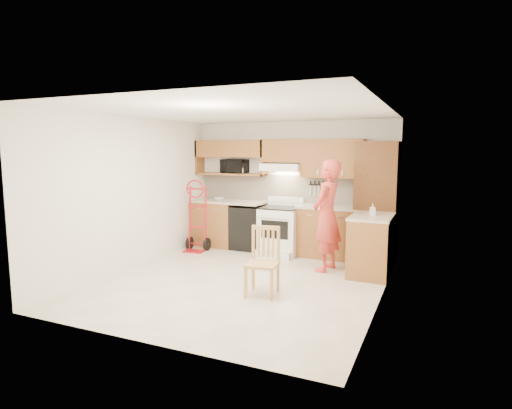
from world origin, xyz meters
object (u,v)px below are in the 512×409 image
Objects in this scene: range at (279,227)px; hand_truck at (196,219)px; dining_chair at (262,262)px; person at (327,216)px; microwave at (234,166)px.

hand_truck is at bearing -166.72° from range.
dining_chair is (2.15, -1.79, -0.17)m from hand_truck.
person reaches higher than hand_truck.
person reaches higher than range.
hand_truck is (-1.59, -0.37, 0.10)m from range.
range is at bearing 6.56° from hand_truck.
microwave is 0.48× the size of range.
range is at bearing -112.98° from person.
person reaches higher than dining_chair.
hand_truck is (-2.65, 0.28, -0.28)m from person.
microwave reaches higher than range.
microwave is at bearing 161.97° from range.
hand_truck is 1.36× the size of dining_chair.
person is 1.44× the size of hand_truck.
person is 2.67m from hand_truck.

